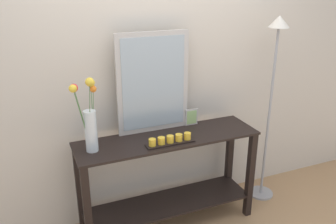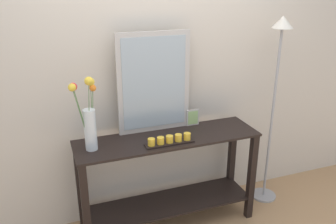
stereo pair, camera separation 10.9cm
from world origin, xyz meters
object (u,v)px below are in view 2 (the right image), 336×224
at_px(tall_vase_left, 89,118).
at_px(picture_frame_small, 193,117).
at_px(mirror_leaning, 154,83).
at_px(console_table, 168,173).
at_px(candle_tray, 170,140).
at_px(floor_lamp, 276,82).

distance_m(tall_vase_left, picture_frame_small, 0.94).
height_order(mirror_leaning, tall_vase_left, mirror_leaning).
relative_size(console_table, candle_tray, 3.85).
relative_size(console_table, tall_vase_left, 2.63).
xyz_separation_m(tall_vase_left, picture_frame_small, (0.91, 0.17, -0.18)).
relative_size(mirror_leaning, tall_vase_left, 1.44).
distance_m(console_table, floor_lamp, 1.24).
height_order(console_table, floor_lamp, floor_lamp).
bearing_deg(mirror_leaning, tall_vase_left, -161.89).
distance_m(picture_frame_small, floor_lamp, 0.80).
distance_m(candle_tray, floor_lamp, 1.13).
bearing_deg(candle_tray, console_table, 75.54).
relative_size(candle_tray, picture_frame_small, 2.71).
bearing_deg(candle_tray, mirror_leaning, 94.69).
xyz_separation_m(picture_frame_small, floor_lamp, (0.75, -0.12, 0.28)).
bearing_deg(mirror_leaning, candle_tray, -85.31).
bearing_deg(floor_lamp, picture_frame_small, 171.11).
bearing_deg(mirror_leaning, console_table, -73.24).
bearing_deg(floor_lamp, mirror_leaning, 173.02).
relative_size(console_table, mirror_leaning, 1.82).
relative_size(console_table, picture_frame_small, 10.44).
distance_m(console_table, picture_frame_small, 0.52).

